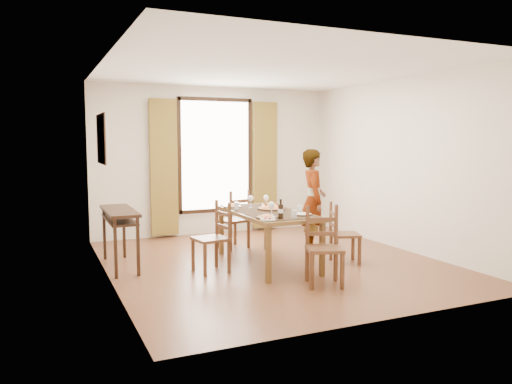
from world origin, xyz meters
name	(u,v)px	position (x,y,z in m)	size (l,w,h in m)	color
ground	(273,262)	(0.00, 0.00, 0.00)	(5.00, 5.00, 0.00)	#452715
room_shell	(269,154)	(0.00, 0.13, 1.54)	(4.60, 5.10, 2.74)	silver
console_table	(119,218)	(-2.03, 0.60, 0.68)	(0.38, 1.20, 0.80)	black
dining_table	(267,216)	(-0.13, -0.07, 0.69)	(0.88, 1.80, 0.76)	brown
chair_west	(213,239)	(-0.94, -0.12, 0.43)	(0.47, 0.47, 0.93)	#4E281A
chair_north	(234,221)	(-0.17, 1.10, 0.44)	(0.51, 0.51, 0.94)	#4E281A
chair_south	(324,249)	(0.08, -1.23, 0.44)	(0.53, 0.53, 0.94)	#4E281A
chair_east	(343,235)	(0.88, -0.43, 0.40)	(0.48, 0.48, 0.86)	#4E281A
man	(313,201)	(0.87, 0.38, 0.80)	(0.57, 0.68, 1.60)	#92939A
plate_sw	(267,216)	(-0.40, -0.64, 0.78)	(0.27, 0.27, 0.05)	silver
plate_se	(302,213)	(0.13, -0.60, 0.78)	(0.27, 0.27, 0.05)	silver
plate_nw	(232,205)	(-0.43, 0.50, 0.78)	(0.27, 0.27, 0.05)	silver
plate_ne	(269,203)	(0.15, 0.46, 0.78)	(0.27, 0.27, 0.05)	silver
pasta_platter	(271,206)	(-0.02, 0.04, 0.81)	(0.40, 0.40, 0.10)	#CE4F1A
caprese_plate	(268,218)	(-0.45, -0.79, 0.78)	(0.20, 0.20, 0.04)	silver
wine_glass_a	(272,208)	(-0.25, -0.46, 0.85)	(0.08, 0.08, 0.18)	white
wine_glass_b	(266,201)	(0.02, 0.29, 0.85)	(0.08, 0.08, 0.18)	white
wine_glass_c	(251,202)	(-0.21, 0.32, 0.85)	(0.08, 0.08, 0.18)	white
tumbler_a	(300,209)	(0.21, -0.40, 0.81)	(0.07, 0.07, 0.10)	silver
tumbler_b	(237,206)	(-0.45, 0.25, 0.81)	(0.07, 0.07, 0.10)	silver
tumbler_c	(294,214)	(-0.08, -0.78, 0.81)	(0.07, 0.07, 0.10)	silver
wine_bottle	(281,209)	(-0.27, -0.76, 0.88)	(0.07, 0.07, 0.25)	black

